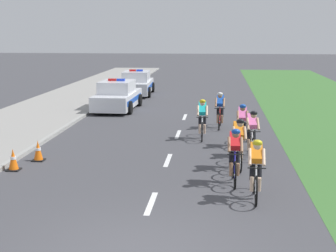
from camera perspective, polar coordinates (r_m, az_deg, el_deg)
sidewalk_slab at (r=24.29m, az=-14.76°, el=1.13°), size 4.64×60.00×0.12m
kerb_edge at (r=23.60m, az=-9.65°, el=1.08°), size 0.16×60.00×0.13m
lane_markings_centre at (r=15.70m, az=-0.01°, el=-3.88°), size 0.14×17.60×0.01m
cyclist_lead at (r=12.10m, az=9.94°, el=-4.68°), size 0.42×1.72×1.56m
cyclist_second at (r=13.29m, az=7.58°, el=-3.21°), size 0.42×1.72×1.56m
cyclist_third at (r=14.75m, az=8.00°, el=-1.83°), size 0.44×1.72×1.56m
cyclist_fourth at (r=16.25m, az=9.48°, el=-0.70°), size 0.44×1.72×1.56m
cyclist_fifth at (r=17.60m, az=8.40°, el=0.21°), size 0.42×1.72×1.56m
cyclist_sixth at (r=18.65m, az=3.91°, el=0.89°), size 0.42×1.72×1.56m
cyclist_seventh at (r=20.81m, az=5.91°, el=1.89°), size 0.43×1.72×1.56m
police_car_nearest at (r=25.73m, az=-5.77°, el=3.35°), size 2.07×4.43×1.59m
police_car_second at (r=31.71m, az=-3.59°, el=4.78°), size 2.14×4.47×1.59m
traffic_cone_near at (r=15.18m, az=-17.12°, el=-3.68°), size 0.36×0.36×0.64m
traffic_cone_mid at (r=16.08m, az=-14.49°, el=-2.75°), size 0.36×0.36×0.64m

